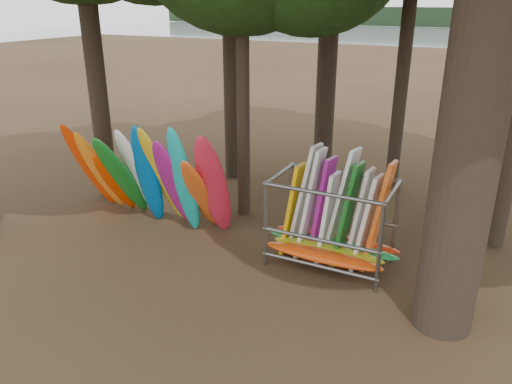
% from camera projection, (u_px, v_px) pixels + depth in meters
% --- Properties ---
extents(ground, '(120.00, 120.00, 0.00)m').
position_uv_depth(ground, '(220.00, 266.00, 11.74)').
color(ground, '#47331E').
rests_on(ground, ground).
extents(lake, '(160.00, 160.00, 0.00)m').
position_uv_depth(lake, '(468.00, 49.00, 61.63)').
color(lake, gray).
rests_on(lake, ground).
extents(far_shore, '(160.00, 4.00, 4.00)m').
position_uv_depth(far_shore, '(493.00, 18.00, 102.48)').
color(far_shore, black).
rests_on(far_shore, ground).
extents(kayak_row, '(4.89, 2.15, 3.18)m').
position_uv_depth(kayak_row, '(149.00, 179.00, 13.38)').
color(kayak_row, '#E83404').
rests_on(kayak_row, ground).
extents(storage_rack, '(3.23, 1.50, 2.82)m').
position_uv_depth(storage_rack, '(331.00, 225.00, 11.56)').
color(storage_rack, slate).
rests_on(storage_rack, ground).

